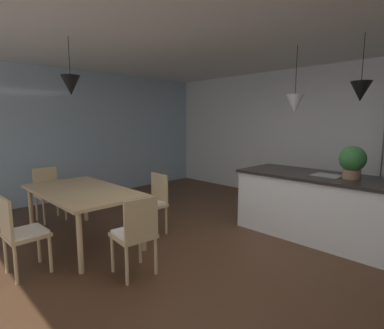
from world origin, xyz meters
TOP-DOWN VIEW (x-y plane):
  - ground_plane at (0.00, 0.00)m, footprint 10.00×8.40m
  - ceiling_slab at (0.00, 0.00)m, footprint 10.00×8.40m
  - wall_back_kitchen at (0.00, 3.26)m, footprint 10.00×0.12m
  - window_wall_left_glazing at (-4.06, 0.00)m, footprint 0.06×8.40m
  - dining_table at (-1.64, -0.99)m, footprint 1.81×0.99m
  - chair_kitchen_end at (-0.37, -0.99)m, footprint 0.44×0.44m
  - chair_window_end at (-2.92, -0.99)m, footprint 0.41×0.41m
  - chair_far_right at (-1.23, -0.12)m, footprint 0.42×0.42m
  - chair_near_right at (-1.24, -1.85)m, footprint 0.41×0.41m
  - kitchen_island at (0.53, 1.46)m, footprint 2.21×0.94m
  - pendant_over_table at (-1.72, -1.03)m, footprint 0.24×0.24m
  - pendant_over_island_main at (0.10, 1.46)m, footprint 0.25×0.25m
  - pendant_over_island_aux at (0.96, 1.46)m, footprint 0.25×0.25m
  - potted_plant_on_island at (0.93, 1.46)m, footprint 0.33×0.33m

SIDE VIEW (x-z plane):
  - ground_plane at x=0.00m, z-range -0.04..0.00m
  - kitchen_island at x=0.53m, z-range 0.01..0.92m
  - chair_kitchen_end at x=-0.37m, z-range 0.04..0.91m
  - chair_window_end at x=-2.92m, z-range 0.04..0.91m
  - chair_far_right at x=-1.23m, z-range 0.04..0.91m
  - chair_near_right at x=-1.24m, z-range 0.04..0.91m
  - dining_table at x=-1.64m, z-range 0.30..1.03m
  - potted_plant_on_island at x=0.93m, z-range 0.92..1.35m
  - wall_back_kitchen at x=0.00m, z-range 0.00..2.70m
  - window_wall_left_glazing at x=-4.06m, z-range 0.00..2.70m
  - pendant_over_island_main at x=0.10m, z-range 1.42..2.36m
  - pendant_over_island_aux at x=0.96m, z-range 1.60..2.42m
  - pendant_over_table at x=-1.72m, z-range 1.74..2.46m
  - ceiling_slab at x=0.00m, z-range 2.70..2.82m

